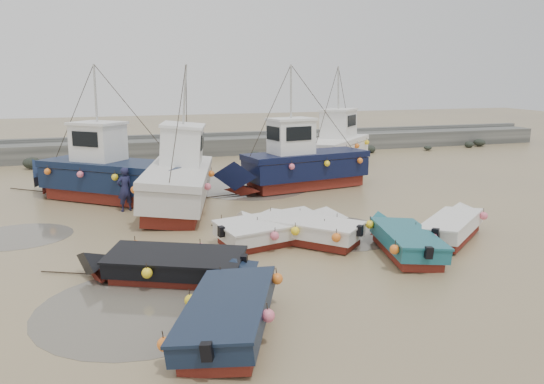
{
  "coord_description": "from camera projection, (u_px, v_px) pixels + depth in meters",
  "views": [
    {
      "loc": [
        -4.2,
        -16.07,
        5.89
      ],
      "look_at": [
        1.49,
        2.91,
        1.4
      ],
      "focal_mm": 35.0,
      "sensor_mm": 36.0,
      "label": 1
    }
  ],
  "objects": [
    {
      "name": "ground",
      "position": [
        254.0,
        255.0,
        17.48
      ],
      "size": [
        120.0,
        120.0,
        0.0
      ],
      "primitive_type": "plane",
      "color": "#958157",
      "rests_on": "ground"
    },
    {
      "name": "dinghy_3",
      "position": [
        455.0,
        223.0,
        19.15
      ],
      "size": [
        4.91,
        4.26,
        1.43
      ],
      "rotation": [
        0.0,
        0.0,
        -0.88
      ],
      "color": "maroon",
      "rests_on": "ground"
    },
    {
      "name": "cabin_boat_0",
      "position": [
        106.0,
        172.0,
        24.78
      ],
      "size": [
        8.94,
        7.41,
        6.22
      ],
      "rotation": [
        0.0,
        0.0,
        0.91
      ],
      "color": "maroon",
      "rests_on": "ground"
    },
    {
      "name": "dinghy_5",
      "position": [
        281.0,
        226.0,
        18.85
      ],
      "size": [
        6.16,
        2.83,
        1.43
      ],
      "rotation": [
        0.0,
        0.0,
        -1.33
      ],
      "color": "maroon",
      "rests_on": "ground"
    },
    {
      "name": "dinghy_4",
      "position": [
        164.0,
        262.0,
        15.28
      ],
      "size": [
        5.96,
        3.36,
        1.43
      ],
      "rotation": [
        0.0,
        0.0,
        1.14
      ],
      "color": "maroon",
      "rests_on": "ground"
    },
    {
      "name": "person",
      "position": [
        126.0,
        211.0,
        23.01
      ],
      "size": [
        0.83,
        0.71,
        1.93
      ],
      "primitive_type": "imported",
      "rotation": [
        0.0,
        0.0,
        3.57
      ],
      "color": "#1B1C3B",
      "rests_on": "ground"
    },
    {
      "name": "cabin_boat_3",
      "position": [
        338.0,
        145.0,
        33.4
      ],
      "size": [
        7.34,
        7.36,
        6.22
      ],
      "rotation": [
        0.0,
        0.0,
        -0.78
      ],
      "color": "maroon",
      "rests_on": "ground"
    },
    {
      "name": "puddle_d",
      "position": [
        248.0,
        185.0,
        28.39
      ],
      "size": [
        6.5,
        6.5,
        0.01
      ],
      "primitive_type": "cylinder",
      "color": "#5B564A",
      "rests_on": "ground"
    },
    {
      "name": "dinghy_2",
      "position": [
        402.0,
        236.0,
        17.62
      ],
      "size": [
        2.49,
        5.67,
        1.43
      ],
      "rotation": [
        0.0,
        0.0,
        -0.19
      ],
      "color": "maroon",
      "rests_on": "ground"
    },
    {
      "name": "seawall",
      "position": [
        176.0,
        147.0,
        37.9
      ],
      "size": [
        60.0,
        4.92,
        1.5
      ],
      "color": "slate",
      "rests_on": "ground"
    },
    {
      "name": "puddle_a",
      "position": [
        142.0,
        308.0,
        13.54
      ],
      "size": [
        5.41,
        5.41,
        0.01
      ],
      "primitive_type": "cylinder",
      "color": "#5B564A",
      "rests_on": "ground"
    },
    {
      "name": "cabin_boat_2",
      "position": [
        296.0,
        163.0,
        27.06
      ],
      "size": [
        9.56,
        3.57,
        6.22
      ],
      "rotation": [
        0.0,
        0.0,
        1.74
      ],
      "color": "maroon",
      "rests_on": "ground"
    },
    {
      "name": "puddle_c",
      "position": [
        17.0,
        236.0,
        19.42
      ],
      "size": [
        3.92,
        3.92,
        0.01
      ],
      "primitive_type": "cylinder",
      "color": "#5B564A",
      "rests_on": "ground"
    },
    {
      "name": "cabin_boat_1",
      "position": [
        178.0,
        177.0,
        23.67
      ],
      "size": [
        4.42,
        10.45,
        6.22
      ],
      "rotation": [
        0.0,
        0.0,
        -0.23
      ],
      "color": "maroon",
      "rests_on": "ground"
    },
    {
      "name": "puddle_b",
      "position": [
        339.0,
        232.0,
        19.95
      ],
      "size": [
        4.08,
        4.08,
        0.01
      ],
      "primitive_type": "cylinder",
      "color": "#5B564A",
      "rests_on": "ground"
    },
    {
      "name": "dinghy_6",
      "position": [
        298.0,
        226.0,
        18.82
      ],
      "size": [
        4.84,
        4.93,
        1.43
      ],
      "rotation": [
        0.0,
        0.0,
        0.77
      ],
      "color": "maroon",
      "rests_on": "ground"
    },
    {
      "name": "dinghy_1",
      "position": [
        233.0,
        305.0,
        12.45
      ],
      "size": [
        3.53,
        6.2,
        1.43
      ],
      "rotation": [
        0.0,
        0.0,
        -0.39
      ],
      "color": "maroon",
      "rests_on": "ground"
    }
  ]
}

